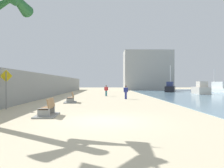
{
  "coord_description": "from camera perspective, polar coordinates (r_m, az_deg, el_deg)",
  "views": [
    {
      "loc": [
        0.11,
        -10.76,
        1.82
      ],
      "look_at": [
        0.81,
        15.21,
        1.69
      ],
      "focal_mm": 35.92,
      "sensor_mm": 36.0,
      "label": 1
    }
  ],
  "objects": [
    {
      "name": "boat_nearest",
      "position": [
        38.98,
        21.67,
        -1.23
      ],
      "size": [
        2.48,
        5.42,
        2.03
      ],
      "color": "beige",
      "rests_on": "water_bay"
    },
    {
      "name": "ground_plane",
      "position": [
        28.82,
        -1.76,
        -3.34
      ],
      "size": [
        120.0,
        120.0,
        0.0
      ],
      "primitive_type": "plane",
      "color": "beige"
    },
    {
      "name": "seawall",
      "position": [
        29.75,
        -16.36,
        -0.45
      ],
      "size": [
        0.8,
        64.0,
        2.9
      ],
      "primitive_type": "cube",
      "color": "gray",
      "rests_on": "ground"
    },
    {
      "name": "bench_far",
      "position": [
        21.13,
        -10.49,
        -4.04
      ],
      "size": [
        1.31,
        2.2,
        0.98
      ],
      "color": "gray",
      "rests_on": "ground"
    },
    {
      "name": "pedestrian_sign",
      "position": [
        17.02,
        -25.34,
        -0.18
      ],
      "size": [
        0.85,
        0.08,
        2.72
      ],
      "color": "slate",
      "rests_on": "ground"
    },
    {
      "name": "person_standing",
      "position": [
        30.69,
        -1.49,
        -1.51
      ],
      "size": [
        0.52,
        0.24,
        1.51
      ],
      "color": "teal",
      "rests_on": "ground"
    },
    {
      "name": "boat_far_right",
      "position": [
        48.88,
        25.09,
        -0.98
      ],
      "size": [
        3.23,
        6.99,
        4.8
      ],
      "color": "white",
      "rests_on": "water_bay"
    },
    {
      "name": "person_walking",
      "position": [
        25.23,
        3.53,
        -1.87
      ],
      "size": [
        0.51,
        0.26,
        1.53
      ],
      "color": "navy",
      "rests_on": "ground"
    },
    {
      "name": "harbor_building",
      "position": [
        57.83,
        9.04,
        3.39
      ],
      "size": [
        12.0,
        6.0,
        9.91
      ],
      "primitive_type": "cube",
      "color": "#9E9E99",
      "rests_on": "ground"
    },
    {
      "name": "bench_near",
      "position": [
        12.91,
        -16.17,
        -6.8
      ],
      "size": [
        1.18,
        2.14,
        0.98
      ],
      "color": "gray",
      "rests_on": "ground"
    },
    {
      "name": "boat_mid_bay",
      "position": [
        46.87,
        14.61,
        -0.97
      ],
      "size": [
        3.9,
        7.03,
        5.38
      ],
      "color": "black",
      "rests_on": "water_bay"
    }
  ]
}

